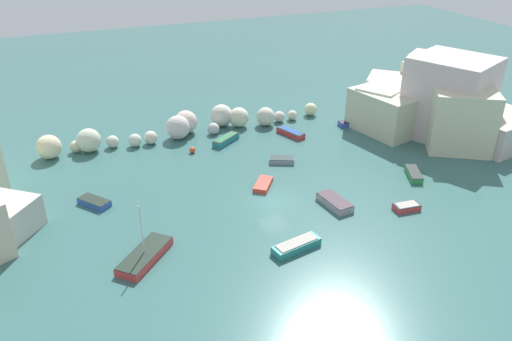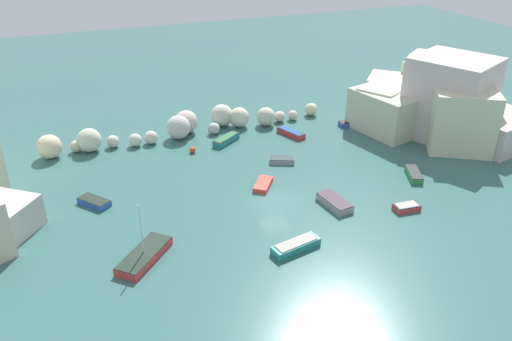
{
  "view_description": "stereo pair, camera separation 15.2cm",
  "coord_description": "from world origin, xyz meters",
  "px_view_note": "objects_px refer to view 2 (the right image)",
  "views": [
    {
      "loc": [
        -16.75,
        -36.53,
        24.09
      ],
      "look_at": [
        0.0,
        4.37,
        1.0
      ],
      "focal_mm": 35.72,
      "sensor_mm": 36.0,
      "label": 1
    },
    {
      "loc": [
        -16.61,
        -36.59,
        24.09
      ],
      "look_at": [
        0.0,
        4.37,
        1.0
      ],
      "focal_mm": 35.72,
      "sensor_mm": 36.0,
      "label": 2
    }
  ],
  "objects_px": {
    "moored_boat_4": "(291,133)",
    "moored_boat_10": "(226,140)",
    "moored_boat_1": "(144,255)",
    "moored_boat_6": "(335,202)",
    "channel_buoy": "(193,150)",
    "moored_boat_7": "(263,184)",
    "moored_boat_3": "(414,174)",
    "moored_boat_8": "(296,246)",
    "moored_boat_0": "(94,202)",
    "moored_boat_5": "(407,207)",
    "moored_boat_9": "(349,123)",
    "moored_boat_2": "(282,160)"
  },
  "relations": [
    {
      "from": "moored_boat_4",
      "to": "moored_boat_10",
      "type": "relative_size",
      "value": 1.03
    },
    {
      "from": "moored_boat_1",
      "to": "moored_boat_6",
      "type": "relative_size",
      "value": 1.35
    },
    {
      "from": "channel_buoy",
      "to": "moored_boat_7",
      "type": "xyz_separation_m",
      "value": [
        4.22,
        -9.89,
        -0.11
      ]
    },
    {
      "from": "moored_boat_3",
      "to": "moored_boat_7",
      "type": "height_order",
      "value": "moored_boat_3"
    },
    {
      "from": "moored_boat_8",
      "to": "moored_boat_6",
      "type": "bearing_deg",
      "value": -154.11
    },
    {
      "from": "moored_boat_4",
      "to": "moored_boat_10",
      "type": "xyz_separation_m",
      "value": [
        -7.75,
        0.92,
        0.03
      ]
    },
    {
      "from": "channel_buoy",
      "to": "moored_boat_6",
      "type": "distance_m",
      "value": 17.89
    },
    {
      "from": "moored_boat_4",
      "to": "moored_boat_7",
      "type": "distance_m",
      "value": 12.78
    },
    {
      "from": "moored_boat_6",
      "to": "moored_boat_7",
      "type": "height_order",
      "value": "moored_boat_6"
    },
    {
      "from": "moored_boat_3",
      "to": "moored_boat_10",
      "type": "distance_m",
      "value": 20.86
    },
    {
      "from": "channel_buoy",
      "to": "moored_boat_10",
      "type": "relative_size",
      "value": 0.18
    },
    {
      "from": "moored_boat_1",
      "to": "moored_boat_6",
      "type": "xyz_separation_m",
      "value": [
        17.41,
        1.38,
        -0.01
      ]
    },
    {
      "from": "moored_boat_3",
      "to": "moored_boat_0",
      "type": "bearing_deg",
      "value": -77.9
    },
    {
      "from": "moored_boat_5",
      "to": "moored_boat_4",
      "type": "bearing_deg",
      "value": -77.49
    },
    {
      "from": "moored_boat_3",
      "to": "moored_boat_9",
      "type": "xyz_separation_m",
      "value": [
        1.08,
        14.0,
        -0.03
      ]
    },
    {
      "from": "channel_buoy",
      "to": "moored_boat_0",
      "type": "bearing_deg",
      "value": -147.28
    },
    {
      "from": "moored_boat_5",
      "to": "moored_boat_6",
      "type": "bearing_deg",
      "value": -23.1
    },
    {
      "from": "moored_boat_5",
      "to": "moored_boat_3",
      "type": "bearing_deg",
      "value": -127.52
    },
    {
      "from": "moored_boat_4",
      "to": "moored_boat_8",
      "type": "height_order",
      "value": "moored_boat_8"
    },
    {
      "from": "moored_boat_9",
      "to": "moored_boat_10",
      "type": "xyz_separation_m",
      "value": [
        -15.67,
        0.92,
        0.08
      ]
    },
    {
      "from": "moored_boat_2",
      "to": "moored_boat_10",
      "type": "height_order",
      "value": "moored_boat_10"
    },
    {
      "from": "moored_boat_0",
      "to": "moored_boat_1",
      "type": "distance_m",
      "value": 10.09
    },
    {
      "from": "moored_boat_8",
      "to": "moored_boat_0",
      "type": "bearing_deg",
      "value": -54.11
    },
    {
      "from": "moored_boat_5",
      "to": "channel_buoy",
      "type": "bearing_deg",
      "value": -46.88
    },
    {
      "from": "moored_boat_3",
      "to": "moored_boat_8",
      "type": "bearing_deg",
      "value": -44.0
    },
    {
      "from": "moored_boat_7",
      "to": "moored_boat_3",
      "type": "bearing_deg",
      "value": -67.96
    },
    {
      "from": "channel_buoy",
      "to": "moored_boat_8",
      "type": "bearing_deg",
      "value": -82.42
    },
    {
      "from": "moored_boat_1",
      "to": "moored_boat_5",
      "type": "xyz_separation_m",
      "value": [
        22.99,
        -1.64,
        -0.06
      ]
    },
    {
      "from": "moored_boat_1",
      "to": "moored_boat_4",
      "type": "distance_m",
      "value": 26.85
    },
    {
      "from": "moored_boat_2",
      "to": "moored_boat_3",
      "type": "bearing_deg",
      "value": -11.49
    },
    {
      "from": "moored_boat_7",
      "to": "moored_boat_8",
      "type": "height_order",
      "value": "moored_boat_8"
    },
    {
      "from": "channel_buoy",
      "to": "moored_boat_3",
      "type": "distance_m",
      "value": 23.37
    },
    {
      "from": "moored_boat_1",
      "to": "moored_boat_8",
      "type": "height_order",
      "value": "moored_boat_1"
    },
    {
      "from": "moored_boat_6",
      "to": "moored_boat_8",
      "type": "distance_m",
      "value": 7.68
    },
    {
      "from": "moored_boat_5",
      "to": "moored_boat_6",
      "type": "distance_m",
      "value": 6.35
    },
    {
      "from": "moored_boat_4",
      "to": "channel_buoy",
      "type": "bearing_deg",
      "value": 71.17
    },
    {
      "from": "moored_boat_8",
      "to": "moored_boat_10",
      "type": "xyz_separation_m",
      "value": [
        1.61,
        21.33,
        0.02
      ]
    },
    {
      "from": "moored_boat_1",
      "to": "moored_boat_4",
      "type": "height_order",
      "value": "moored_boat_1"
    },
    {
      "from": "moored_boat_6",
      "to": "moored_boat_8",
      "type": "xyz_separation_m",
      "value": [
        -6.13,
        -4.62,
        0.0
      ]
    },
    {
      "from": "channel_buoy",
      "to": "moored_boat_9",
      "type": "relative_size",
      "value": 0.26
    },
    {
      "from": "moored_boat_0",
      "to": "moored_boat_6",
      "type": "bearing_deg",
      "value": -150.19
    },
    {
      "from": "moored_boat_0",
      "to": "moored_boat_3",
      "type": "distance_m",
      "value": 30.82
    },
    {
      "from": "moored_boat_4",
      "to": "moored_boat_8",
      "type": "xyz_separation_m",
      "value": [
        -9.36,
        -20.42,
        0.01
      ]
    },
    {
      "from": "moored_boat_1",
      "to": "moored_boat_3",
      "type": "relative_size",
      "value": 1.49
    },
    {
      "from": "channel_buoy",
      "to": "moored_boat_3",
      "type": "height_order",
      "value": "channel_buoy"
    },
    {
      "from": "channel_buoy",
      "to": "moored_boat_1",
      "type": "bearing_deg",
      "value": -116.86
    },
    {
      "from": "moored_boat_0",
      "to": "moored_boat_7",
      "type": "bearing_deg",
      "value": -137.38
    },
    {
      "from": "moored_boat_6",
      "to": "moored_boat_3",
      "type": "bearing_deg",
      "value": -86.72
    },
    {
      "from": "moored_boat_1",
      "to": "moored_boat_6",
      "type": "height_order",
      "value": "moored_boat_1"
    },
    {
      "from": "moored_boat_10",
      "to": "moored_boat_4",
      "type": "bearing_deg",
      "value": 138.38
    }
  ]
}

